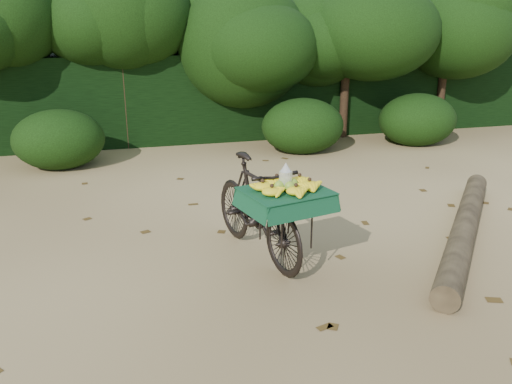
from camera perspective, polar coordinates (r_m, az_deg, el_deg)
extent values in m
plane|color=tan|center=(6.43, 5.13, -5.62)|extent=(80.00, 80.00, 0.00)
imported|color=black|center=(5.95, 0.10, -1.72)|extent=(0.95, 1.94, 1.12)
cube|color=black|center=(5.34, 3.17, -0.05)|extent=(0.51, 0.57, 0.03)
cube|color=#12462C|center=(5.34, 3.18, 0.14)|extent=(0.94, 0.84, 0.01)
ellipsoid|color=#7FA327|center=(5.36, 3.90, 0.86)|extent=(0.11, 0.09, 0.12)
ellipsoid|color=#7FA327|center=(5.38, 2.81, 0.93)|extent=(0.11, 0.09, 0.12)
ellipsoid|color=#7FA327|center=(5.28, 2.46, 0.61)|extent=(0.11, 0.09, 0.12)
ellipsoid|color=#7FA327|center=(5.27, 3.57, 0.54)|extent=(0.11, 0.09, 0.12)
cylinder|color=#EAE5C6|center=(5.31, 3.13, 1.31)|extent=(0.13, 0.13, 0.17)
cylinder|color=brown|center=(7.03, 21.13, -3.45)|extent=(2.71, 3.14, 0.28)
cube|color=black|center=(12.10, -5.09, 10.23)|extent=(26.00, 1.80, 1.80)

